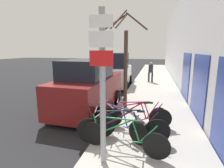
# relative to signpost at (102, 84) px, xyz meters

# --- Properties ---
(ground_plane) EXTENTS (80.00, 80.00, 0.00)m
(ground_plane) POSITION_rel_signpost_xyz_m (-1.57, 8.36, -1.96)
(ground_plane) COLOR black
(sidewalk_curb) EXTENTS (3.20, 32.00, 0.15)m
(sidewalk_curb) POSITION_rel_signpost_xyz_m (1.03, 11.16, -1.88)
(sidewalk_curb) COLOR #ADA89E
(sidewalk_curb) RESTS_ON ground
(building_facade) EXTENTS (0.23, 32.00, 6.50)m
(building_facade) POSITION_rel_signpost_xyz_m (2.78, 11.07, 1.27)
(building_facade) COLOR #BCBCC1
(building_facade) RESTS_ON ground
(signpost) EXTENTS (0.50, 0.15, 3.33)m
(signpost) POSITION_rel_signpost_xyz_m (0.00, 0.00, 0.00)
(signpost) COLOR #939399
(signpost) RESTS_ON sidewalk_curb
(bicycle_0) EXTENTS (2.27, 0.51, 0.90)m
(bicycle_0) POSITION_rel_signpost_xyz_m (0.36, 0.51, -1.42)
(bicycle_0) COLOR black
(bicycle_0) RESTS_ON sidewalk_curb
(bicycle_1) EXTENTS (2.49, 0.63, 0.98)m
(bicycle_1) POSITION_rel_signpost_xyz_m (0.30, 0.90, -1.39)
(bicycle_1) COLOR black
(bicycle_1) RESTS_ON sidewalk_curb
(bicycle_2) EXTENTS (1.92, 1.31, 0.90)m
(bicycle_2) POSITION_rel_signpost_xyz_m (0.02, 1.39, -1.42)
(bicycle_2) COLOR black
(bicycle_2) RESTS_ON sidewalk_curb
(bicycle_3) EXTENTS (2.09, 1.47, 0.94)m
(bicycle_3) POSITION_rel_signpost_xyz_m (0.47, 1.65, -1.40)
(bicycle_3) COLOR black
(bicycle_3) RESTS_ON sidewalk_curb
(bicycle_4) EXTENTS (2.22, 0.47, 0.90)m
(bicycle_4) POSITION_rel_signpost_xyz_m (0.55, 2.02, -1.42)
(bicycle_4) COLOR black
(bicycle_4) RESTS_ON sidewalk_curb
(parked_car_0) EXTENTS (2.24, 4.37, 2.26)m
(parked_car_0) POSITION_rel_signpost_xyz_m (-1.73, 3.52, -0.92)
(parked_car_0) COLOR maroon
(parked_car_0) RESTS_ON ground
(parked_car_1) EXTENTS (2.07, 4.33, 2.44)m
(parked_car_1) POSITION_rel_signpost_xyz_m (-1.69, 9.15, -0.87)
(parked_car_1) COLOR silver
(parked_car_1) RESTS_ON ground
(pedestrian_near) EXTENTS (0.40, 0.35, 1.58)m
(pedestrian_near) POSITION_rel_signpost_xyz_m (0.76, 10.47, -0.89)
(pedestrian_near) COLOR #333338
(pedestrian_near) RESTS_ON sidewalk_curb
(street_tree) EXTENTS (1.75, 1.15, 4.10)m
(street_tree) POSITION_rel_signpost_xyz_m (-0.18, 3.89, 0.21)
(street_tree) COLOR #4C3828
(street_tree) RESTS_ON sidewalk_curb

